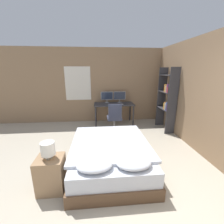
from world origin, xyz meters
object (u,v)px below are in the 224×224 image
Objects in this scene: computer_mouse at (122,104)px; office_chair at (114,120)px; monitor_left at (107,96)px; monitor_right at (120,96)px; keyboard at (115,105)px; nightstand at (51,174)px; bedside_lamp at (48,149)px; bed at (110,155)px; desk at (114,106)px; bookshelf at (168,97)px.

computer_mouse is 0.76m from office_chair.
monitor_right is (0.48, 0.00, 0.00)m from monitor_left.
office_chair is at bearing -96.92° from keyboard.
computer_mouse reaches higher than keyboard.
keyboard is (1.36, 2.89, 0.47)m from nightstand.
bedside_lamp is (0.00, 0.00, 0.46)m from nightstand.
computer_mouse is (0.51, -0.45, -0.21)m from monitor_left.
bed is at bearing -104.76° from computer_mouse.
bedside_lamp reaches higher than keyboard.
desk reaches higher than nightstand.
bedside_lamp is 2.69m from office_chair.
computer_mouse is 1.50m from bookshelf.
monitor_right is at bearing 62.10° from keyboard.
keyboard is (-0.24, -0.45, -0.22)m from monitor_right.
desk is 0.37m from computer_mouse.
monitor_right is at bearing 143.77° from bookshelf.
monitor_right reaches higher than office_chair.
bedside_lamp is at bearing -153.16° from bed.
monitor_right is (1.60, 3.34, 0.23)m from bedside_lamp.
bedside_lamp is 3.32m from computer_mouse.
bedside_lamp is at bearing -142.17° from bookshelf.
keyboard is at bearing -117.90° from monitor_right.
computer_mouse is at bearing 60.44° from bedside_lamp.
nightstand is 1.60× the size of keyboard.
bookshelf is (2.99, 2.32, 0.81)m from nightstand.
computer_mouse reaches higher than desk.
desk is 3.19× the size of monitor_right.
desk is 1.52× the size of office_chair.
office_chair is (0.17, -1.01, -0.61)m from monitor_left.
bookshelf is at bearing -19.21° from keyboard.
keyboard is 0.28m from computer_mouse.
keyboard is (0.24, -0.45, -0.22)m from monitor_left.
keyboard is (0.35, 2.38, 0.50)m from bed.
monitor_left reaches higher than bedside_lamp.
bookshelf is at bearing 37.83° from bedside_lamp.
nightstand is 3.42m from desk.
bed is 2.03× the size of office_chair.
computer_mouse is at bearing -41.24° from monitor_left.
nightstand is 0.29× the size of bookshelf.
bedside_lamp is at bearing -115.26° from keyboard.
nightstand is 0.46m from bedside_lamp.
monitor_left is 0.48m from monitor_right.
bed is 4.29× the size of monitor_left.
desk is (1.36, 3.11, -0.09)m from bedside_lamp.
monitor_right is (1.60, 3.34, 0.69)m from nightstand.
desk is 0.46m from monitor_left.
monitor_left reaches higher than computer_mouse.
office_chair reaches higher than desk.
monitor_right reaches higher than keyboard.
bookshelf is (1.63, -0.57, 0.34)m from keyboard.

